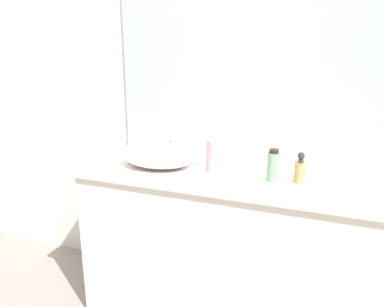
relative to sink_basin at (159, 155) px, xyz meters
The scene contains 9 objects.
bathroom_wall_rear 0.61m from the sink_basin, 50.75° to the left, with size 6.00×0.06×2.60m, color silver.
vanity_counter 0.60m from the sink_basin, ahead, with size 1.48×0.55×0.85m.
wall_mirror_panel 0.70m from the sink_basin, 42.07° to the left, with size 1.43×0.01×1.15m, color #B2BCC6.
sink_basin is the anchor object (origin of this frame).
faucet 0.17m from the sink_basin, 90.00° to the left, with size 0.03×0.12×0.16m.
soap_dispenser 0.71m from the sink_basin, ahead, with size 0.05×0.05×0.14m.
lotion_bottle 0.59m from the sink_basin, ahead, with size 0.06×0.06×0.15m.
perfume_bottle 0.28m from the sink_basin, ahead, with size 0.06×0.06×0.17m.
candle_jar 0.39m from the sink_basin, ahead, with size 0.06×0.06×0.03m, color silver.
Camera 1 is at (0.53, -1.30, 1.45)m, focal length 35.03 mm.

